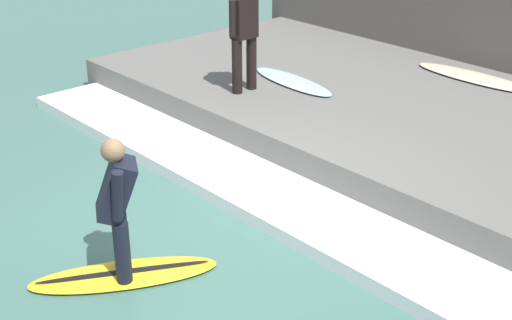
# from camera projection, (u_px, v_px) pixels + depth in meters

# --- Properties ---
(ground_plane) EXTENTS (28.00, 28.00, 0.00)m
(ground_plane) POSITION_uv_depth(u_px,v_px,m) (215.00, 236.00, 7.44)
(ground_plane) COLOR #426B60
(concrete_ledge) EXTENTS (4.40, 10.18, 0.49)m
(concrete_ledge) POSITION_uv_depth(u_px,v_px,m) (426.00, 126.00, 9.57)
(concrete_ledge) COLOR #66635E
(concrete_ledge) RESTS_ON ground_plane
(wave_foam_crest) EXTENTS (1.04, 9.67, 0.16)m
(wave_foam_crest) POSITION_uv_depth(u_px,v_px,m) (280.00, 201.00, 7.98)
(wave_foam_crest) COLOR white
(wave_foam_crest) RESTS_ON ground_plane
(surfboard_riding) EXTENTS (1.80, 1.29, 0.07)m
(surfboard_riding) POSITION_uv_depth(u_px,v_px,m) (124.00, 275.00, 6.74)
(surfboard_riding) COLOR yellow
(surfboard_riding) RESTS_ON ground_plane
(surfer_riding) EXTENTS (0.52, 0.55, 1.36)m
(surfer_riding) POSITION_uv_depth(u_px,v_px,m) (117.00, 201.00, 6.41)
(surfer_riding) COLOR black
(surfer_riding) RESTS_ON surfboard_riding
(surfer_waiting_near) EXTENTS (0.51, 0.22, 1.52)m
(surfer_waiting_near) POSITION_uv_depth(u_px,v_px,m) (244.00, 32.00, 9.80)
(surfer_waiting_near) COLOR black
(surfer_waiting_near) RESTS_ON concrete_ledge
(surfboard_waiting_near) EXTENTS (0.60, 1.67, 0.06)m
(surfboard_waiting_near) POSITION_uv_depth(u_px,v_px,m) (293.00, 81.00, 10.45)
(surfboard_waiting_near) COLOR silver
(surfboard_waiting_near) RESTS_ON concrete_ledge
(surfboard_spare) EXTENTS (0.53, 1.98, 0.06)m
(surfboard_spare) POSITION_uv_depth(u_px,v_px,m) (475.00, 77.00, 10.61)
(surfboard_spare) COLOR beige
(surfboard_spare) RESTS_ON concrete_ledge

